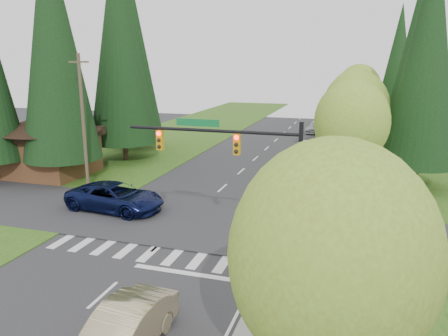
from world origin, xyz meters
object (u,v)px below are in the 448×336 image
at_px(parked_car_e, 317,127).
at_px(parked_car_b, 306,162).
at_px(parked_car_a, 281,181).
at_px(suv_navy, 115,197).
at_px(parked_car_d, 322,137).
at_px(parked_car_c, 307,148).
at_px(sedan_champagne, 122,332).

bearing_deg(parked_car_e, parked_car_b, -78.79).
xyz_separation_m(parked_car_a, parked_car_e, (-0.21, 28.93, 0.09)).
xyz_separation_m(suv_navy, parked_car_d, (10.67, 28.90, -0.25)).
relative_size(parked_car_a, parked_car_d, 1.07).
bearing_deg(parked_car_d, parked_car_c, -93.95).
distance_m(parked_car_b, parked_car_c, 7.23).
distance_m(sedan_champagne, parked_car_a, 20.37).
xyz_separation_m(suv_navy, parked_car_c, (9.75, 21.70, -0.22)).
distance_m(parked_car_a, parked_car_c, 14.02).
distance_m(parked_car_c, parked_car_d, 7.26).
relative_size(parked_car_c, parked_car_e, 0.75).
bearing_deg(parked_car_e, suv_navy, -96.23).
distance_m(parked_car_c, parked_car_e, 14.93).
height_order(suv_navy, parked_car_d, suv_navy).
bearing_deg(parked_car_b, parked_car_d, 86.93).
relative_size(suv_navy, parked_car_e, 1.19).
height_order(parked_car_a, parked_car_d, parked_car_a).
relative_size(sedan_champagne, parked_car_a, 1.23).
distance_m(sedan_champagne, parked_car_e, 49.25).
relative_size(sedan_champagne, parked_car_b, 0.94).
bearing_deg(sedan_champagne, parked_car_a, 88.03).
xyz_separation_m(sedan_champagne, parked_car_e, (1.47, 49.23, -0.04)).
xyz_separation_m(parked_car_c, parked_car_e, (-0.49, 14.92, 0.12)).
xyz_separation_m(parked_car_a, parked_car_c, (0.27, 14.01, -0.02)).
bearing_deg(parked_car_e, parked_car_d, -71.75).
height_order(parked_car_a, parked_car_e, parked_car_e).
bearing_deg(parked_car_e, parked_car_a, -81.61).
bearing_deg(parked_car_d, sedan_champagne, -90.65).
bearing_deg(parked_car_b, parked_car_c, 93.60).
xyz_separation_m(sedan_champagne, parked_car_b, (2.71, 27.13, -0.05)).
distance_m(parked_car_a, parked_car_b, 6.91).
bearing_deg(parked_car_c, sedan_champagne, -100.96).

